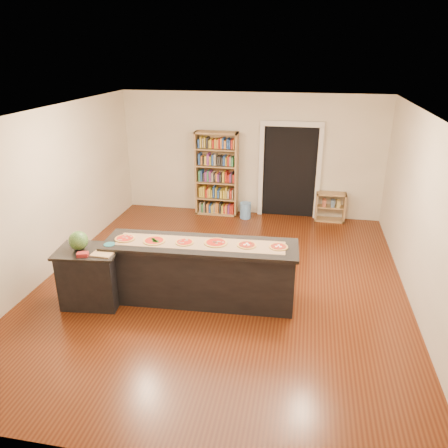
% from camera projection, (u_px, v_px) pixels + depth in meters
% --- Properties ---
extents(room, '(6.00, 7.00, 2.80)m').
position_uv_depth(room, '(222.00, 205.00, 6.84)').
color(room, beige).
rests_on(room, ground).
extents(doorway, '(1.40, 0.09, 2.21)m').
position_uv_depth(doorway, '(290.00, 166.00, 9.91)').
color(doorway, black).
rests_on(doorway, room).
extents(kitchen_island, '(2.93, 0.79, 0.97)m').
position_uv_depth(kitchen_island, '(201.00, 272.00, 6.72)').
color(kitchen_island, black).
rests_on(kitchen_island, ground).
extents(side_counter, '(0.92, 0.67, 0.91)m').
position_uv_depth(side_counter, '(91.00, 277.00, 6.63)').
color(side_counter, black).
rests_on(side_counter, ground).
extents(bookshelf, '(0.98, 0.35, 1.95)m').
position_uv_depth(bookshelf, '(217.00, 174.00, 10.12)').
color(bookshelf, tan).
rests_on(bookshelf, ground).
extents(low_shelf, '(0.67, 0.29, 0.67)m').
position_uv_depth(low_shelf, '(330.00, 207.00, 9.92)').
color(low_shelf, tan).
rests_on(low_shelf, ground).
extents(waste_bin, '(0.26, 0.26, 0.37)m').
position_uv_depth(waste_bin, '(245.00, 210.00, 10.13)').
color(waste_bin, '#6096D7').
rests_on(waste_bin, ground).
extents(kraft_paper, '(2.56, 0.59, 0.00)m').
position_uv_depth(kraft_paper, '(200.00, 243.00, 6.54)').
color(kraft_paper, olive).
rests_on(kraft_paper, kitchen_island).
extents(watermelon, '(0.28, 0.28, 0.28)m').
position_uv_depth(watermelon, '(78.00, 241.00, 6.43)').
color(watermelon, '#144214').
rests_on(watermelon, side_counter).
extents(cutting_board, '(0.32, 0.22, 0.02)m').
position_uv_depth(cutting_board, '(102.00, 254.00, 6.31)').
color(cutting_board, tan).
rests_on(cutting_board, side_counter).
extents(package_red, '(0.18, 0.15, 0.06)m').
position_uv_depth(package_red, '(83.00, 254.00, 6.26)').
color(package_red, maroon).
rests_on(package_red, side_counter).
extents(package_teal, '(0.17, 0.17, 0.06)m').
position_uv_depth(package_teal, '(110.00, 246.00, 6.51)').
color(package_teal, '#195966').
rests_on(package_teal, side_counter).
extents(pizza_a, '(0.31, 0.31, 0.02)m').
position_uv_depth(pizza_a, '(125.00, 238.00, 6.68)').
color(pizza_a, tan).
rests_on(pizza_a, kitchen_island).
extents(pizza_b, '(0.33, 0.33, 0.02)m').
position_uv_depth(pizza_b, '(154.00, 241.00, 6.60)').
color(pizza_b, tan).
rests_on(pizza_b, kitchen_island).
extents(pizza_c, '(0.29, 0.29, 0.02)m').
position_uv_depth(pizza_c, '(185.00, 242.00, 6.55)').
color(pizza_c, tan).
rests_on(pizza_c, kitchen_island).
extents(pizza_d, '(0.34, 0.34, 0.02)m').
position_uv_depth(pizza_d, '(216.00, 243.00, 6.54)').
color(pizza_d, tan).
rests_on(pizza_d, kitchen_island).
extents(pizza_e, '(0.30, 0.30, 0.02)m').
position_uv_depth(pizza_e, '(247.00, 245.00, 6.46)').
color(pizza_e, tan).
rests_on(pizza_e, kitchen_island).
extents(pizza_f, '(0.29, 0.29, 0.02)m').
position_uv_depth(pizza_f, '(278.00, 247.00, 6.40)').
color(pizza_f, tan).
rests_on(pizza_f, kitchen_island).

